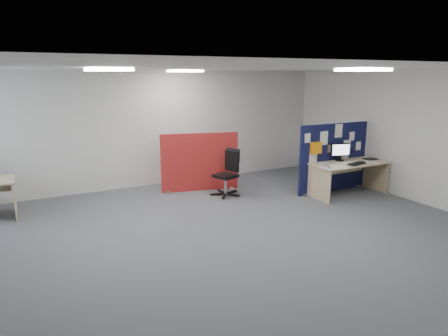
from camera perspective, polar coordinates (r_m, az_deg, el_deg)
name	(u,v)px	position (r m, az deg, el deg)	size (l,w,h in m)	color
floor	(217,235)	(6.74, -1.03, -9.50)	(9.00, 9.00, 0.00)	#56595E
ceiling	(216,68)	(6.22, -1.13, 14.12)	(9.00, 7.00, 0.02)	white
wall_back	(150,129)	(9.56, -10.48, 5.48)	(9.00, 0.02, 2.70)	silver
wall_front	(403,229)	(3.67, 24.26, -7.97)	(9.00, 0.02, 2.70)	silver
wall_right	(409,136)	(9.23, 24.89, 4.20)	(0.02, 7.00, 2.70)	silver
ceiling_lights	(216,70)	(6.96, -1.11, 13.78)	(4.10, 4.10, 0.04)	white
navy_divider	(333,158)	(9.30, 15.26, 1.44)	(1.87, 0.30, 1.55)	#0F103A
main_desk	(347,170)	(9.18, 17.23, -0.26)	(1.71, 0.76, 0.73)	#D2B486
monitor_main	(340,151)	(9.18, 16.26, 2.31)	(0.44, 0.18, 0.39)	black
keyboard	(357,164)	(8.98, 18.43, 0.58)	(0.45, 0.18, 0.03)	black
mouse	(362,162)	(9.22, 19.05, 0.87)	(0.10, 0.06, 0.03)	#A2A3A7
paper_tray	(370,159)	(9.62, 20.17, 1.23)	(0.28, 0.22, 0.01)	black
red_divider	(200,163)	(9.06, -3.47, 0.77)	(1.73, 0.47, 1.32)	#A42A15
office_chair	(229,169)	(8.75, 0.68, -0.21)	(0.67, 0.64, 1.00)	black
desk_papers	(339,165)	(8.80, 16.08, 0.42)	(1.53, 0.70, 0.00)	white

